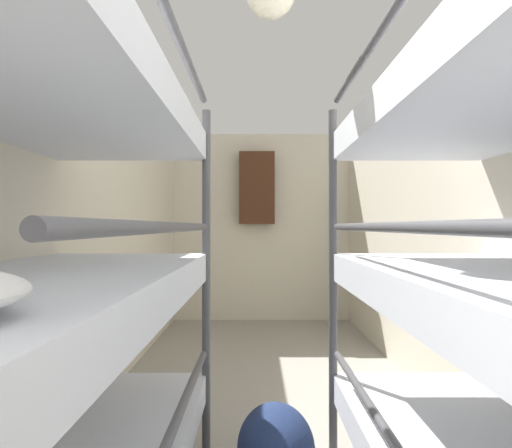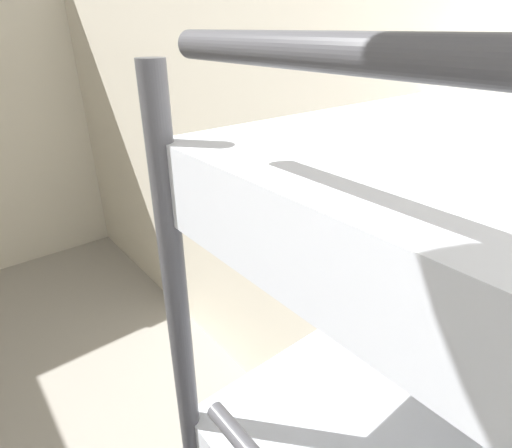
{
  "view_description": "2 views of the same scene",
  "coord_description": "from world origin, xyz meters",
  "views": [
    {
      "loc": [
        -0.07,
        0.22,
        1.2
      ],
      "look_at": [
        -0.07,
        4.07,
        1.22
      ],
      "focal_mm": 28.0,
      "sensor_mm": 36.0,
      "label": 1
    },
    {
      "loc": [
        0.06,
        1.74,
        1.84
      ],
      "look_at": [
        0.67,
        2.48,
        1.36
      ],
      "focal_mm": 28.0,
      "sensor_mm": 36.0,
      "label": 2
    }
  ],
  "objects": [
    {
      "name": "wall_right",
      "position": [
        1.15,
        2.66,
        1.19
      ],
      "size": [
        0.06,
        5.43,
        2.37
      ],
      "color": "beige",
      "rests_on": "ground_plane"
    }
  ]
}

